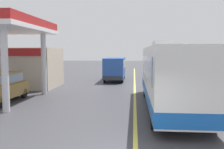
# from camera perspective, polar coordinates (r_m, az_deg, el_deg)

# --- Properties ---
(ground) EXTENTS (120.00, 120.00, 0.00)m
(ground) POSITION_cam_1_polar(r_m,az_deg,el_deg) (26.14, 5.24, -1.53)
(ground) COLOR #38383D
(lane_divider_stripe) EXTENTS (0.16, 50.00, 0.01)m
(lane_divider_stripe) POSITION_cam_1_polar(r_m,az_deg,el_deg) (21.18, 5.27, -3.10)
(lane_divider_stripe) COLOR #D8CC4C
(lane_divider_stripe) RESTS_ON ground
(coach_bus_main) EXTENTS (2.60, 11.04, 3.69)m
(coach_bus_main) POSITION_cam_1_polar(r_m,az_deg,el_deg) (13.84, 13.12, -0.50)
(coach_bus_main) COLOR white
(coach_bus_main) RESTS_ON ground
(gas_station_roadside) EXTENTS (9.10, 11.95, 5.10)m
(gas_station_roadside) POSITION_cam_1_polar(r_m,az_deg,el_deg) (21.37, -23.45, 3.62)
(gas_station_roadside) COLOR #B21E1E
(gas_station_roadside) RESTS_ON ground
(car_at_pump) EXTENTS (1.70, 4.20, 1.82)m
(car_at_pump) POSITION_cam_1_polar(r_m,az_deg,el_deg) (16.52, -24.18, -2.37)
(car_at_pump) COLOR olive
(car_at_pump) RESTS_ON ground
(minibus_opposing_lane) EXTENTS (2.04, 6.13, 2.44)m
(minibus_opposing_lane) POSITION_cam_1_polar(r_m,az_deg,el_deg) (26.58, 0.70, 1.79)
(minibus_opposing_lane) COLOR #264C9E
(minibus_opposing_lane) RESTS_ON ground
(pedestrian_near_pump) EXTENTS (0.55, 0.22, 1.66)m
(pedestrian_near_pump) POSITION_cam_1_polar(r_m,az_deg,el_deg) (18.78, -21.33, -1.66)
(pedestrian_near_pump) COLOR #33333F
(pedestrian_near_pump) RESTS_ON ground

